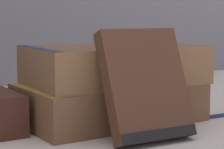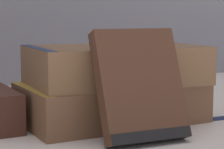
{
  "view_description": "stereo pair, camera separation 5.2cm",
  "coord_description": "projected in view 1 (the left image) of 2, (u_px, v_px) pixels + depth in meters",
  "views": [
    {
      "loc": [
        -0.31,
        -0.51,
        0.14
      ],
      "look_at": [
        -0.02,
        0.0,
        0.07
      ],
      "focal_mm": 75.0,
      "sensor_mm": 36.0,
      "label": 1
    },
    {
      "loc": [
        -0.27,
        -0.54,
        0.14
      ],
      "look_at": [
        -0.02,
        0.0,
        0.07
      ],
      "focal_mm": 75.0,
      "sensor_mm": 36.0,
      "label": 2
    }
  ],
  "objects": [
    {
      "name": "ground_plane",
      "position": [
        128.0,
        123.0,
        0.61
      ],
      "size": [
        3.0,
        3.0,
        0.0
      ],
      "primitive_type": "plane",
      "color": "silver"
    },
    {
      "name": "book_leaning_front",
      "position": [
        146.0,
        89.0,
        0.53
      ],
      "size": [
        0.1,
        0.07,
        0.13
      ],
      "rotation": [
        -0.38,
        0.0,
        0.0
      ],
      "color": "#4C2D1E",
      "rests_on": "ground_plane"
    },
    {
      "name": "book_flat_top",
      "position": [
        111.0,
        65.0,
        0.61
      ],
      "size": [
        0.22,
        0.14,
        0.05
      ],
      "rotation": [
        0.0,
        0.0,
        -0.01
      ],
      "color": "brown",
      "rests_on": "book_flat_bottom"
    },
    {
      "name": "reading_glasses",
      "position": [
        10.0,
        113.0,
        0.67
      ],
      "size": [
        0.09,
        0.06,
        0.0
      ],
      "rotation": [
        0.0,
        0.0,
        0.23
      ],
      "color": "black",
      "rests_on": "ground_plane"
    },
    {
      "name": "pocket_watch",
      "position": [
        135.0,
        43.0,
        0.63
      ],
      "size": [
        0.05,
        0.06,
        0.01
      ],
      "color": "silver",
      "rests_on": "book_flat_top"
    },
    {
      "name": "book_flat_bottom",
      "position": [
        107.0,
        103.0,
        0.62
      ],
      "size": [
        0.24,
        0.15,
        0.05
      ],
      "rotation": [
        0.0,
        0.0,
        0.06
      ],
      "color": "brown",
      "rests_on": "ground_plane"
    }
  ]
}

